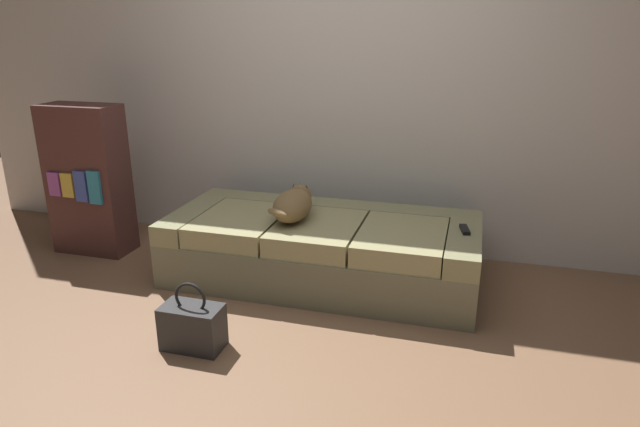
{
  "coord_description": "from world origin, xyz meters",
  "views": [
    {
      "loc": [
        0.91,
        -2.23,
        1.62
      ],
      "look_at": [
        0.0,
        0.98,
        0.48
      ],
      "focal_mm": 30.94,
      "sensor_mm": 36.0,
      "label": 1
    }
  ],
  "objects_px": {
    "couch": "(322,249)",
    "tv_remote": "(465,229)",
    "dog_tan": "(294,204)",
    "bookshelf": "(88,180)",
    "handbag": "(193,326)"
  },
  "relations": [
    {
      "from": "couch",
      "to": "tv_remote",
      "type": "height_order",
      "value": "tv_remote"
    },
    {
      "from": "dog_tan",
      "to": "bookshelf",
      "type": "distance_m",
      "value": 1.62
    },
    {
      "from": "couch",
      "to": "handbag",
      "type": "height_order",
      "value": "couch"
    },
    {
      "from": "couch",
      "to": "bookshelf",
      "type": "distance_m",
      "value": 1.82
    },
    {
      "from": "couch",
      "to": "handbag",
      "type": "relative_size",
      "value": 5.33
    },
    {
      "from": "dog_tan",
      "to": "tv_remote",
      "type": "bearing_deg",
      "value": 2.83
    },
    {
      "from": "dog_tan",
      "to": "handbag",
      "type": "distance_m",
      "value": 1.07
    },
    {
      "from": "couch",
      "to": "bookshelf",
      "type": "height_order",
      "value": "bookshelf"
    },
    {
      "from": "tv_remote",
      "to": "handbag",
      "type": "xyz_separation_m",
      "value": [
        -1.33,
        -1.01,
        -0.32
      ]
    },
    {
      "from": "handbag",
      "to": "bookshelf",
      "type": "height_order",
      "value": "bookshelf"
    },
    {
      "from": "tv_remote",
      "to": "bookshelf",
      "type": "height_order",
      "value": "bookshelf"
    },
    {
      "from": "dog_tan",
      "to": "bookshelf",
      "type": "bearing_deg",
      "value": 177.61
    },
    {
      "from": "dog_tan",
      "to": "handbag",
      "type": "relative_size",
      "value": 1.5
    },
    {
      "from": "tv_remote",
      "to": "handbag",
      "type": "distance_m",
      "value": 1.7
    },
    {
      "from": "handbag",
      "to": "couch",
      "type": "bearing_deg",
      "value": 66.7
    }
  ]
}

